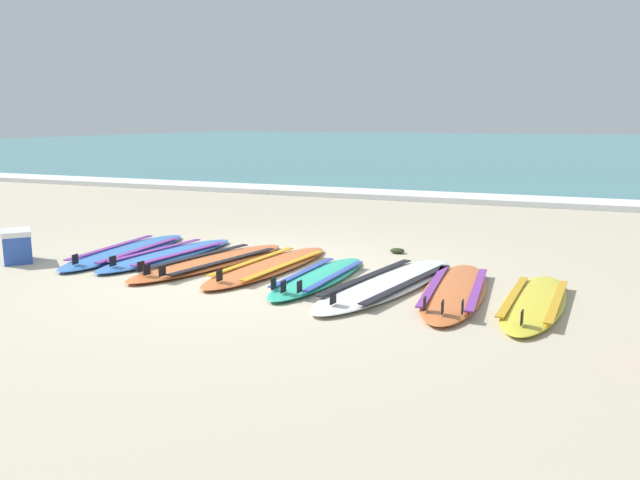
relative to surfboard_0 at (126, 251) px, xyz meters
name	(u,v)px	position (x,y,z in m)	size (l,w,h in m)	color
ground_plane	(249,274)	(1.92, -0.36, -0.04)	(80.00, 80.00, 0.00)	#C1B599
sea	(526,145)	(1.92, 36.30, 0.01)	(80.00, 60.00, 0.10)	teal
wave_foam_strip	(412,196)	(1.92, 6.85, 0.02)	(80.00, 1.09, 0.11)	white
surfboard_0	(126,251)	(0.00, 0.00, 0.00)	(0.70, 2.38, 0.18)	#3875CC
surfboard_1	(169,255)	(0.61, 0.02, 0.00)	(0.85, 2.28, 0.18)	#3875CC
surfboard_2	(211,262)	(1.29, -0.12, 0.00)	(1.11, 2.47, 0.18)	orange
surfboard_3	(269,266)	(2.01, -0.07, 0.00)	(0.83, 2.37, 0.18)	orange
surfboard_4	(319,277)	(2.71, -0.33, 0.00)	(0.60, 2.02, 0.18)	#2DB793
surfboard_5	(388,283)	(3.45, -0.30, 0.00)	(1.17, 2.65, 0.18)	white
surfboard_6	(455,290)	(4.12, -0.33, 0.00)	(0.72, 2.31, 0.18)	orange
surfboard_7	(534,302)	(4.85, -0.45, 0.00)	(0.63, 2.10, 0.18)	yellow
cooler_box	(17,246)	(-0.90, -0.83, 0.16)	(0.55, 0.54, 0.38)	#2D51B2
seaweed_clump_near_shoreline	(397,251)	(3.11, 1.31, 0.00)	(0.18, 0.15, 0.06)	#2D381E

